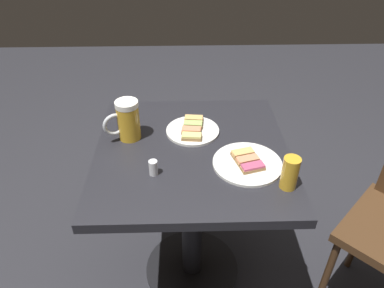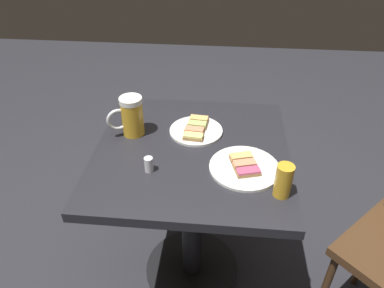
{
  "view_description": "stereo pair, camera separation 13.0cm",
  "coord_description": "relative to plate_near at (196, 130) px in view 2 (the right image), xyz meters",
  "views": [
    {
      "loc": [
        -0.03,
        -1.05,
        1.5
      ],
      "look_at": [
        0.0,
        0.0,
        0.74
      ],
      "focal_mm": 33.47,
      "sensor_mm": 36.0,
      "label": 1
    },
    {
      "loc": [
        0.1,
        -1.05,
        1.5
      ],
      "look_at": [
        0.0,
        0.0,
        0.74
      ],
      "focal_mm": 33.47,
      "sensor_mm": 36.0,
      "label": 2
    }
  ],
  "objects": [
    {
      "name": "beer_mug",
      "position": [
        -0.24,
        -0.03,
        0.07
      ],
      "size": [
        0.13,
        0.09,
        0.15
      ],
      "color": "gold",
      "rests_on": "cafe_table"
    },
    {
      "name": "beer_glass_small",
      "position": [
        0.29,
        -0.32,
        0.05
      ],
      "size": [
        0.05,
        0.05,
        0.11
      ],
      "primitive_type": "cylinder",
      "color": "gold",
      "rests_on": "cafe_table"
    },
    {
      "name": "plate_far",
      "position": [
        0.18,
        -0.21,
        -0.0
      ],
      "size": [
        0.24,
        0.24,
        0.03
      ],
      "color": "white",
      "rests_on": "cafe_table"
    },
    {
      "name": "salt_shaker",
      "position": [
        -0.14,
        -0.25,
        0.02
      ],
      "size": [
        0.03,
        0.03,
        0.05
      ],
      "primitive_type": "cylinder",
      "color": "silver",
      "rests_on": "cafe_table"
    },
    {
      "name": "cafe_table",
      "position": [
        -0.01,
        -0.11,
        -0.18
      ],
      "size": [
        0.7,
        0.72,
        0.72
      ],
      "color": "black",
      "rests_on": "ground_plane"
    },
    {
      "name": "ground_plane",
      "position": [
        -0.01,
        -0.11,
        -0.73
      ],
      "size": [
        6.0,
        6.0,
        0.0
      ],
      "primitive_type": "plane",
      "color": "#28282D"
    },
    {
      "name": "plate_near",
      "position": [
        0.0,
        0.0,
        0.0
      ],
      "size": [
        0.21,
        0.21,
        0.03
      ],
      "color": "white",
      "rests_on": "cafe_table"
    }
  ]
}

